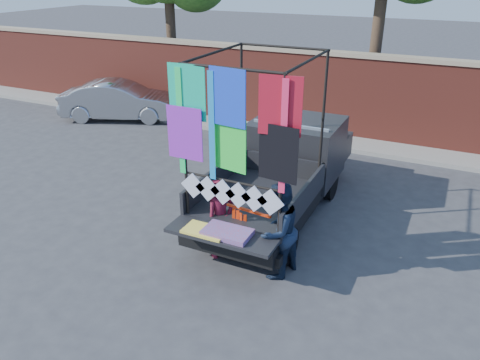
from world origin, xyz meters
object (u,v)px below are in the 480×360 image
at_px(pickup_truck, 287,166).
at_px(woman, 221,219).
at_px(sedan, 120,101).
at_px(man, 278,231).

bearing_deg(pickup_truck, woman, -97.81).
xyz_separation_m(pickup_truck, sedan, (-7.44, 3.50, -0.24)).
xyz_separation_m(sedan, woman, (7.09, -6.01, 0.10)).
bearing_deg(woman, pickup_truck, 21.55).
relative_size(pickup_truck, sedan, 1.41).
bearing_deg(sedan, woman, -152.50).
bearing_deg(pickup_truck, sedan, 154.80).
distance_m(pickup_truck, sedan, 8.23).
distance_m(pickup_truck, man, 2.76).
height_order(sedan, woman, woman).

